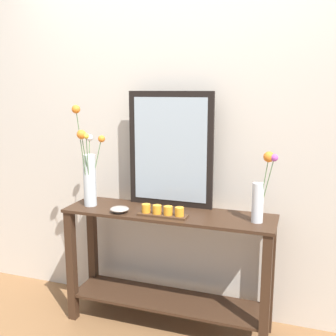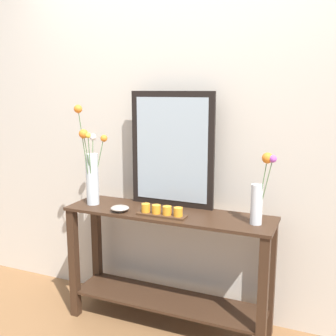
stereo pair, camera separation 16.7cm
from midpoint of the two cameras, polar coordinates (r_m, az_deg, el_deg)
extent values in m
cube|color=brown|center=(2.96, 1.73, -21.44)|extent=(7.00, 6.00, 0.02)
cube|color=beige|center=(2.79, 4.16, 6.28)|extent=(6.40, 0.08, 2.70)
cube|color=#382316|center=(2.62, 1.84, -6.50)|extent=(1.38, 0.37, 0.02)
cube|color=#382316|center=(2.86, 1.76, -18.27)|extent=(1.32, 0.33, 0.02)
cube|color=#382316|center=(2.93, -11.60, -13.15)|extent=(0.06, 0.06, 0.78)
cube|color=#382316|center=(2.50, 15.26, -17.80)|extent=(0.06, 0.06, 0.78)
cube|color=#382316|center=(3.15, -8.56, -11.24)|extent=(0.06, 0.06, 0.78)
cube|color=#382316|center=(2.76, 16.12, -14.97)|extent=(0.06, 0.06, 0.78)
cube|color=black|center=(2.68, 2.37, 2.62)|extent=(0.58, 0.03, 0.77)
cube|color=#9EADB7|center=(2.67, 2.26, 2.57)|extent=(0.50, 0.00, 0.69)
cylinder|color=silver|center=(2.78, -9.03, -1.60)|extent=(0.09, 0.09, 0.35)
cylinder|color=#4C753D|center=(2.72, -9.24, -0.21)|extent=(0.04, 0.09, 0.47)
sphere|color=yellow|center=(2.64, -9.53, 4.58)|extent=(0.04, 0.04, 0.04)
cylinder|color=#4C753D|center=(2.71, -9.95, 1.54)|extent=(0.02, 0.11, 0.64)
sphere|color=orange|center=(2.63, -10.89, 8.25)|extent=(0.05, 0.05, 0.05)
cylinder|color=#4C753D|center=(2.73, -9.37, -0.07)|extent=(0.01, 0.11, 0.48)
sphere|color=orange|center=(2.65, -10.18, 4.80)|extent=(0.06, 0.06, 0.06)
cylinder|color=#4C753D|center=(2.81, -9.03, -0.17)|extent=(0.04, 0.10, 0.44)
sphere|color=silver|center=(2.83, -8.97, 4.36)|extent=(0.05, 0.05, 0.05)
cylinder|color=#4C753D|center=(2.76, -8.36, -0.35)|extent=(0.10, 0.05, 0.44)
sphere|color=orange|center=(2.71, -7.41, 4.20)|extent=(0.05, 0.05, 0.05)
cylinder|color=silver|center=(2.43, 14.42, -5.04)|extent=(0.07, 0.07, 0.24)
cylinder|color=#4C753D|center=(2.39, 15.15, -3.11)|extent=(0.05, 0.01, 0.38)
sphere|color=orange|center=(2.34, 15.95, 1.37)|extent=(0.06, 0.06, 0.06)
cylinder|color=#4C753D|center=(2.39, 15.54, -3.12)|extent=(0.08, 0.05, 0.38)
sphere|color=#B24CB7|center=(2.33, 16.69, 1.24)|extent=(0.04, 0.04, 0.04)
cube|color=#472D1C|center=(2.54, 1.00, -6.71)|extent=(0.32, 0.09, 0.01)
cylinder|color=orange|center=(2.57, -1.31, -5.70)|extent=(0.06, 0.06, 0.05)
cylinder|color=orange|center=(2.54, 0.22, -5.89)|extent=(0.06, 0.06, 0.05)
cylinder|color=orange|center=(2.51, 1.79, -6.08)|extent=(0.06, 0.06, 0.05)
cylinder|color=orange|center=(2.49, 3.38, -6.27)|extent=(0.06, 0.06, 0.05)
cylinder|color=#9E9389|center=(2.63, -5.04, -6.11)|extent=(0.05, 0.05, 0.01)
ellipsoid|color=#9E9389|center=(2.63, -5.04, -5.71)|extent=(0.12, 0.12, 0.03)
camera|label=1|loc=(0.08, -88.12, 0.37)|focal=42.88mm
camera|label=2|loc=(0.08, 91.88, -0.37)|focal=42.88mm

